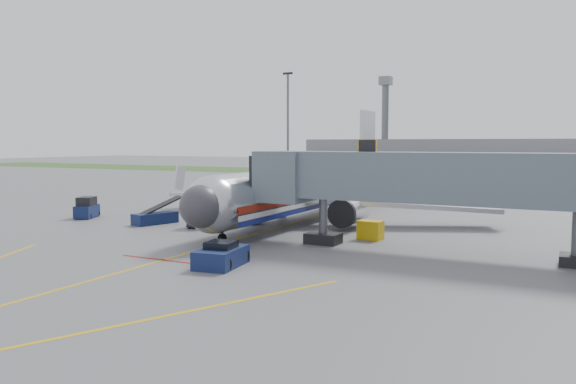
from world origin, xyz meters
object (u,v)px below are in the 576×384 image
at_px(belt_loader, 155,217).
at_px(ramp_worker, 202,220).
at_px(pushback_tug, 221,256).
at_px(airliner, 307,189).
at_px(baggage_tug, 87,209).

xyz_separation_m(belt_loader, ramp_worker, (5.29, -0.79, 0.20)).
distance_m(pushback_tug, ramp_worker, 13.23).
relative_size(airliner, baggage_tug, 11.89).
bearing_deg(ramp_worker, baggage_tug, 154.61).
bearing_deg(ramp_worker, belt_loader, 150.05).
relative_size(airliner, pushback_tug, 10.13).
distance_m(pushback_tug, baggage_tug, 24.39).
height_order(pushback_tug, belt_loader, belt_loader).
height_order(pushback_tug, baggage_tug, baggage_tug).
distance_m(baggage_tug, ramp_worker, 13.25).
xyz_separation_m(baggage_tug, belt_loader, (7.93, -0.12, -0.29)).
bearing_deg(belt_loader, baggage_tug, 179.15).
relative_size(pushback_tug, belt_loader, 0.77).
bearing_deg(airliner, pushback_tug, -78.62).
height_order(airliner, pushback_tug, airliner).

